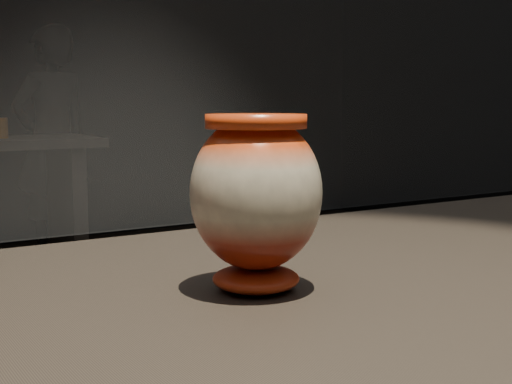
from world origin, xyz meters
The scene contains 3 objects.
main_vase centered at (-0.10, 0.03, 1.00)m, with size 0.17×0.17×0.19m.
back_vase_right centered at (0.36, 3.34, 0.95)m, with size 0.07×0.07×0.11m, color #964F15.
visitor centered at (0.92, 4.37, 0.81)m, with size 0.59×0.39×1.62m, color black.
Camera 1 is at (-0.49, -0.60, 1.10)m, focal length 50.00 mm.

